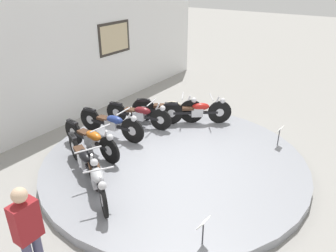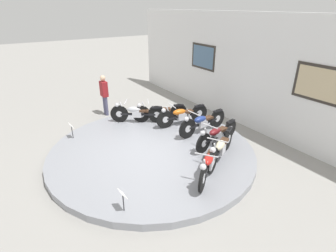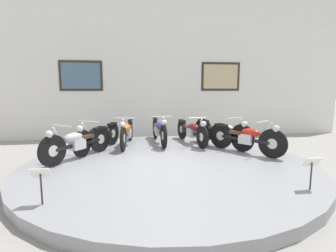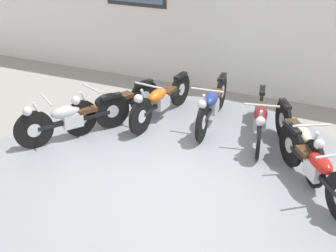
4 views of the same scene
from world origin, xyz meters
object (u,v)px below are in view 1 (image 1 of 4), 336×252
Objects in this scene: motorcycle_maroon at (139,114)px; motorcycle_black at (84,158)px; motorcycle_red at (197,110)px; motorcycle_cream at (169,109)px; motorcycle_orange at (91,139)px; info_placard_front_centre at (280,132)px; motorcycle_silver at (97,177)px; visitor_standing at (28,231)px; motorcycle_blue at (112,123)px; info_placard_front_left at (203,226)px.

motorcycle_black is at bearing -168.55° from motorcycle_maroon.
motorcycle_maroon is at bearing 130.53° from motorcycle_red.
motorcycle_orange is at bearing 168.59° from motorcycle_cream.
motorcycle_red is 3.20× the size of info_placard_front_centre.
motorcycle_red is at bearing -11.44° from motorcycle_black.
motorcycle_cream is 1.10× the size of motorcycle_red.
motorcycle_black is at bearing 139.67° from info_placard_front_centre.
visitor_standing is (-1.77, -0.51, 0.33)m from motorcycle_silver.
motorcycle_black is at bearing 30.05° from visitor_standing.
motorcycle_red is (2.82, -1.21, 0.01)m from motorcycle_orange.
motorcycle_orange is 1.23× the size of visitor_standing.
motorcycle_blue is 3.92× the size of info_placard_front_left.
info_placard_front_centre is at bearing -51.05° from motorcycle_orange.
motorcycle_silver is at bearing -144.07° from motorcycle_blue.
motorcycle_cream is at bearing -23.32° from motorcycle_blue.
motorcycle_black is at bearing -156.63° from motorcycle_blue.
visitor_standing reaches higher than motorcycle_blue.
motorcycle_blue is 4.16m from info_placard_front_centre.
motorcycle_blue is 0.91m from motorcycle_maroon.
motorcycle_silver is 0.82× the size of motorcycle_blue.
info_placard_front_centre is at bearing -62.25° from motorcycle_blue.
motorcycle_cream is (3.52, 0.72, 0.02)m from motorcycle_silver.
motorcycle_cream is at bearing 0.07° from motorcycle_black.
info_placard_front_centre is at bearing -73.32° from motorcycle_maroon.
motorcycle_cream is at bearing 13.05° from visitor_standing.
info_placard_front_centre is at bearing -17.45° from visitor_standing.
motorcycle_silver is 1.87m from visitor_standing.
motorcycle_cream is at bearing -11.41° from motorcycle_orange.
motorcycle_maroon is at bearing 20.58° from visitor_standing.
motorcycle_black is at bearing 64.34° from motorcycle_silver.
motorcycle_red reaches higher than info_placard_front_centre.
motorcycle_black reaches higher than info_placard_front_left.
motorcycle_orange is 3.07m from motorcycle_red.
motorcycle_cream is 5.43m from visitor_standing.
motorcycle_black is 3.01m from info_placard_front_left.
motorcycle_orange reaches higher than motorcycle_maroon.
info_placard_front_left is at bearing -149.46° from motorcycle_red.
motorcycle_silver is 3.22× the size of info_placard_front_left.
motorcycle_black is 1.73m from motorcycle_blue.
motorcycle_blue is 1.11× the size of motorcycle_cream.
info_placard_front_left is (-3.53, -3.00, -0.03)m from motorcycle_cream.
visitor_standing is (-5.64, 1.77, 0.35)m from info_placard_front_centre.
motorcycle_silver is 2.28m from info_placard_front_left.
motorcycle_silver is 0.86× the size of motorcycle_maroon.
motorcycle_cream is (2.48, -0.50, 0.01)m from motorcycle_orange.
motorcycle_orange is 3.87× the size of info_placard_front_centre.
motorcycle_orange is (1.04, 1.22, 0.00)m from motorcycle_silver.
motorcycle_cream reaches higher than motorcycle_black.
motorcycle_silver is 3.07m from motorcycle_maroon.
motorcycle_cream reaches higher than motorcycle_red.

